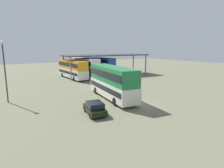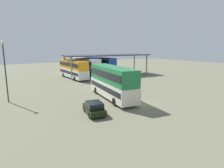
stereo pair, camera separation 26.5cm
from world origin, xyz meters
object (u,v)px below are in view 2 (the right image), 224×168
object	(u,v)px
lamppost_tall	(5,64)
double_decker_main	(112,81)
double_decker_near_canopy	(73,68)
double_decker_far_right	(101,65)
double_decker_mid_row	(85,67)
parked_hatchback	(94,108)

from	to	relation	value
lamppost_tall	double_decker_main	bearing A→B (deg)	-24.47
double_decker_near_canopy	double_decker_far_right	bearing A→B (deg)	-78.30
double_decker_mid_row	double_decker_far_right	size ratio (longest dim) A/B	1.10
double_decker_main	double_decker_near_canopy	world-z (taller)	double_decker_main
parked_hatchback	double_decker_far_right	xyz separation A→B (m)	(15.34, 25.29, 1.70)
double_decker_mid_row	lamppost_tall	bearing A→B (deg)	126.78
double_decker_main	double_decker_near_canopy	bearing A→B (deg)	2.82
double_decker_near_canopy	double_decker_mid_row	size ratio (longest dim) A/B	0.99
double_decker_near_canopy	double_decker_mid_row	world-z (taller)	double_decker_mid_row
parked_hatchback	double_decker_near_canopy	xyz separation A→B (m)	(7.25, 23.52, 1.58)
double_decker_near_canopy	lamppost_tall	bearing A→B (deg)	132.38
double_decker_main	double_decker_far_right	size ratio (longest dim) A/B	1.10
parked_hatchback	double_decker_near_canopy	bearing A→B (deg)	-5.24
double_decker_main	lamppost_tall	bearing A→B (deg)	74.61
double_decker_far_right	double_decker_mid_row	bearing A→B (deg)	92.15
parked_hatchback	double_decker_mid_row	xyz separation A→B (m)	(10.59, 24.62, 1.73)
parked_hatchback	double_decker_near_canopy	size ratio (longest dim) A/B	0.35
double_decker_mid_row	lamppost_tall	xyz separation A→B (m)	(-17.74, -14.56, 2.50)
parked_hatchback	double_decker_far_right	size ratio (longest dim) A/B	0.38
parked_hatchback	lamppost_tall	distance (m)	13.05
double_decker_far_right	lamppost_tall	world-z (taller)	lamppost_tall
parked_hatchback	lamppost_tall	world-z (taller)	lamppost_tall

